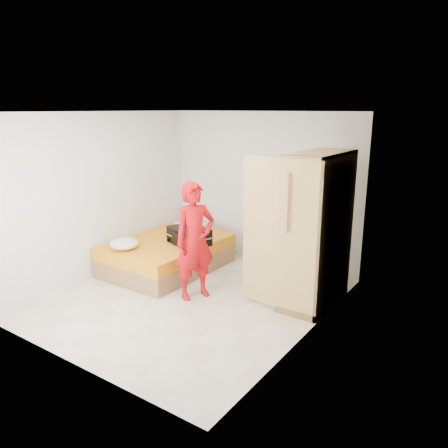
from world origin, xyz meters
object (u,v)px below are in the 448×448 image
Objects in this scene: person at (195,241)px; bed at (168,255)px; suitcase at (189,236)px; round_cushion at (124,244)px; wardrobe at (312,234)px.

bed is at bearing 84.27° from person.
person is 2.09× the size of suitcase.
round_cushion is at bearing 118.13° from person.
wardrobe is 2.14m from suitcase.
wardrobe is at bearing 3.28° from bed.
person is 1.37m from round_cushion.
suitcase is at bearing 50.41° from round_cushion.
wardrobe reaches higher than suitcase.
person reaches higher than bed.
wardrobe reaches higher than bed.
person is at bearing -27.09° from suitcase.
suitcase is (0.39, 0.09, 0.38)m from bed.
bed is 4.49× the size of round_cushion.
suitcase is at bearing -178.51° from wardrobe.
suitcase is (-2.11, -0.05, -0.37)m from wardrobe.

